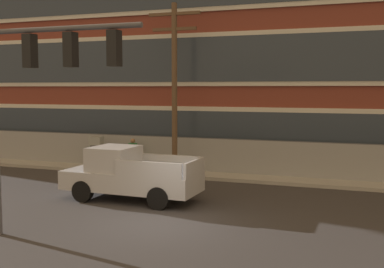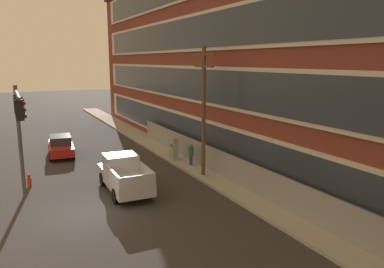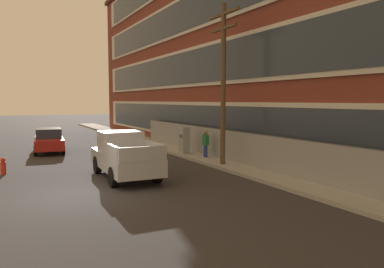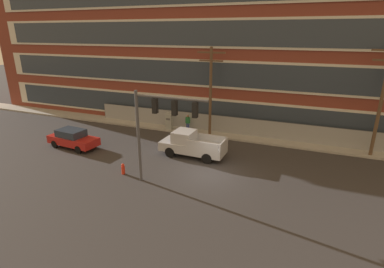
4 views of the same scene
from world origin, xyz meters
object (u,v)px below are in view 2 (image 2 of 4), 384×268
Objects in this scene: traffic_signal_mast at (19,121)px; pedestrian_near_cabinet at (191,153)px; sedan_red at (61,146)px; pickup_truck_silver at (124,175)px; fire_hydrant at (29,181)px; utility_pole_near_corner at (204,106)px; electrical_cabinet at (174,150)px.

pedestrian_near_cabinet is at bearing 103.65° from traffic_signal_mast.
pedestrian_near_cabinet is at bearing 45.90° from sedan_red.
pickup_truck_silver is at bearing -64.51° from pedestrian_near_cabinet.
sedan_red is at bearing -168.29° from pickup_truck_silver.
pickup_truck_silver is at bearing 56.64° from fire_hydrant.
traffic_signal_mast is 1.31× the size of sedan_red.
traffic_signal_mast is at bearing -88.94° from utility_pole_near_corner.
pickup_truck_silver is 6.73× the size of fire_hydrant.
utility_pole_near_corner is 11.19m from fire_hydrant.
utility_pole_near_corner is at bearing 1.99° from electrical_cabinet.
electrical_cabinet is 1.87m from pedestrian_near_cabinet.
sedan_red is at bearing -127.94° from electrical_cabinet.
electrical_cabinet is at bearing 52.06° from sedan_red.
fire_hydrant is at bearing -82.45° from electrical_cabinet.
utility_pole_near_corner is at bearing -7.70° from pedestrian_near_cabinet.
traffic_signal_mast is 6.15m from pickup_truck_silver.
pickup_truck_silver is 6.74m from electrical_cabinet.
fire_hydrant is (-3.09, 0.33, -4.00)m from traffic_signal_mast.
traffic_signal_mast is at bearing -16.91° from sedan_red.
pedestrian_near_cabinet is (7.37, 7.61, 0.18)m from sedan_red.
electrical_cabinet is at bearing -178.01° from utility_pole_near_corner.
fire_hydrant is (-3.14, -4.77, -0.56)m from pickup_truck_silver.
pickup_truck_silver reaches higher than pedestrian_near_cabinet.
sedan_red reaches higher than fire_hydrant.
pedestrian_near_cabinet reaches higher than fire_hydrant.
traffic_signal_mast is 11.46m from pedestrian_near_cabinet.
pedestrian_near_cabinet is at bearing 14.55° from electrical_cabinet.
fire_hydrant is at bearing -123.36° from pickup_truck_silver.
utility_pole_near_corner reaches higher than fire_hydrant.
fire_hydrant is (1.30, -9.84, -0.51)m from electrical_cabinet.
electrical_cabinet is (-4.20, -0.15, -3.65)m from utility_pole_near_corner.
traffic_signal_mast is 10.31m from utility_pole_near_corner.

